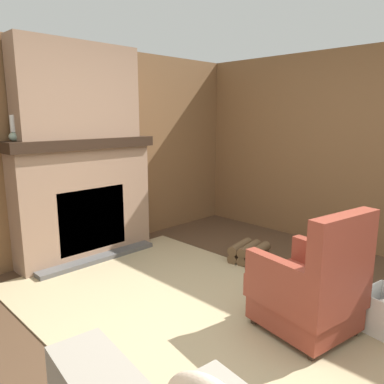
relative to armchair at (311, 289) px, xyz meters
name	(u,v)px	position (x,y,z in m)	size (l,w,h in m)	color
ground_plane	(241,333)	(-0.35, -0.36, -0.35)	(14.00, 14.00, 0.00)	#4C3523
wood_panel_wall_left	(74,153)	(-2.80, -0.36, 0.84)	(0.06, 5.44, 2.39)	brown
wood_panel_wall_back	(379,153)	(-0.32, 2.08, 0.84)	(5.44, 0.09, 2.39)	brown
fireplace_hearth	(85,200)	(-2.59, -0.36, 0.32)	(0.54, 1.66, 1.36)	#9E7A60
chimney_breast	(78,91)	(-2.60, -0.36, 1.51)	(0.29, 1.38, 1.00)	#9E7A60
area_rug	(215,321)	(-0.60, -0.38, -0.35)	(3.85, 2.19, 0.01)	tan
armchair	(311,289)	(0.00, 0.00, 0.00)	(0.77, 0.73, 0.98)	brown
firewood_stack	(249,253)	(-1.16, 0.83, -0.25)	(0.40, 0.46, 0.21)	brown
oil_lamp_vase	(14,132)	(-2.63, -1.06, 1.10)	(0.10, 0.10, 0.25)	#99B29E
storage_case	(123,131)	(-2.63, 0.22, 1.08)	(0.14, 0.25, 0.13)	gray
decorative_plate_on_mantel	(85,127)	(-2.65, -0.28, 1.13)	(0.06, 0.24, 0.24)	#336093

